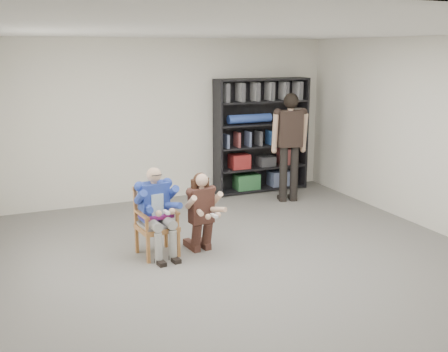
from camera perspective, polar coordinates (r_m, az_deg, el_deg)
name	(u,v)px	position (r m, az deg, el deg)	size (l,w,h in m)	color
room_shell	(260,156)	(6.08, 3.96, 2.16)	(6.00, 7.00, 2.80)	white
floor	(258,269)	(6.50, 3.76, -10.03)	(6.00, 7.00, 0.01)	slate
armchair	(157,222)	(6.80, -7.33, -4.97)	(0.52, 0.50, 0.90)	#9D662D
seated_man	(156,212)	(6.76, -7.36, -3.89)	(0.50, 0.70, 1.17)	navy
kneeling_woman	(202,213)	(6.84, -2.38, -4.02)	(0.45, 0.72, 1.07)	#39211B
bookshelf	(261,136)	(9.78, 4.10, 4.41)	(1.80, 0.38, 2.10)	black
standing_man	(289,149)	(9.13, 7.14, 2.98)	(0.58, 0.32, 1.88)	black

